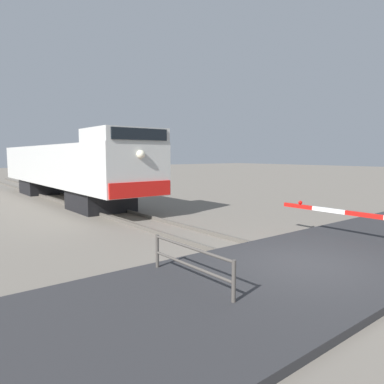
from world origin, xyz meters
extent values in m
plane|color=slate|center=(0.00, 0.00, 0.00)|extent=(160.00, 160.00, 0.00)
cube|color=#59544C|center=(-0.72, 0.00, 0.07)|extent=(0.08, 80.00, 0.15)
cube|color=#59544C|center=(0.72, 0.00, 0.07)|extent=(0.08, 80.00, 0.15)
cube|color=#2D2D30|center=(0.00, 0.00, 0.08)|extent=(36.00, 4.73, 0.16)
cube|color=black|center=(0.00, 12.06, 0.53)|extent=(2.60, 3.20, 1.05)
cube|color=black|center=(0.00, 22.18, 0.53)|extent=(2.60, 3.20, 1.05)
cube|color=silver|center=(0.00, 17.12, 2.22)|extent=(3.06, 18.41, 2.34)
cube|color=silver|center=(0.00, 9.34, 3.69)|extent=(3.00, 2.85, 0.60)
cube|color=black|center=(0.00, 7.88, 3.69)|extent=(2.60, 0.06, 0.48)
cube|color=red|center=(0.00, 7.87, 1.40)|extent=(2.91, 0.08, 0.64)
sphere|color=#F2EACC|center=(0.00, 7.86, 2.86)|extent=(0.36, 0.36, 0.36)
cube|color=red|center=(3.48, 0.22, 0.98)|extent=(0.10, 1.19, 0.14)
cube|color=white|center=(3.48, 1.41, 0.98)|extent=(0.10, 1.19, 0.14)
cube|color=red|center=(3.48, 2.61, 0.98)|extent=(0.10, 1.19, 0.14)
sphere|color=red|center=(3.48, 2.53, 1.12)|extent=(0.14, 0.14, 0.14)
cylinder|color=#4C4742|center=(-2.98, -0.55, 0.47)|extent=(0.08, 0.08, 0.95)
cylinder|color=#4C4742|center=(-2.98, 2.01, 0.47)|extent=(0.08, 0.08, 0.95)
cylinder|color=#4C4742|center=(-2.98, 0.73, 0.91)|extent=(0.06, 2.56, 0.06)
cylinder|color=#4C4742|center=(-2.98, 0.73, 0.52)|extent=(0.06, 2.56, 0.06)
camera|label=1|loc=(-7.41, -4.94, 2.84)|focal=32.94mm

